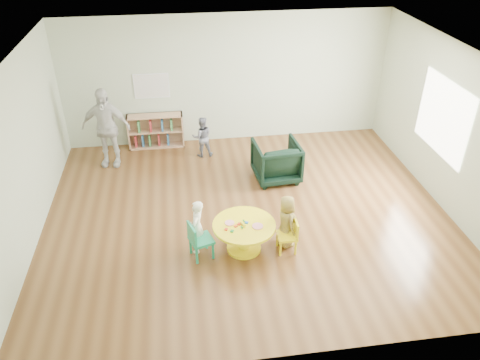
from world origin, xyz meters
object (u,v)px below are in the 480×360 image
(kid_chair_right, at_px, (290,235))
(adult_caretaker, at_px, (106,128))
(toddler, at_px, (202,137))
(kid_chair_left, at_px, (198,240))
(armchair, at_px, (276,161))
(activity_table, at_px, (244,232))
(child_left, at_px, (197,227))
(bookshelf, at_px, (155,131))
(child_right, at_px, (286,221))

(kid_chair_right, bearing_deg, adult_caretaker, 44.31)
(kid_chair_right, relative_size, toddler, 0.64)
(kid_chair_left, height_order, armchair, armchair)
(toddler, bearing_deg, activity_table, 94.07)
(kid_chair_left, relative_size, adult_caretaker, 0.38)
(adult_caretaker, bearing_deg, kid_chair_left, -54.25)
(adult_caretaker, bearing_deg, child_left, -53.05)
(bookshelf, xyz_separation_m, adult_caretaker, (-0.93, -0.70, 0.46))
(kid_chair_right, distance_m, armchair, 2.18)
(kid_chair_right, xyz_separation_m, toddler, (-1.12, 3.30, 0.14))
(bookshelf, height_order, adult_caretaker, adult_caretaker)
(kid_chair_right, bearing_deg, activity_table, 81.38)
(armchair, bearing_deg, activity_table, 60.60)
(kid_chair_right, relative_size, adult_caretaker, 0.34)
(bookshelf, relative_size, child_right, 1.33)
(child_left, xyz_separation_m, adult_caretaker, (-1.62, 3.01, 0.37))
(bookshelf, relative_size, armchair, 1.39)
(armchair, distance_m, toddler, 1.78)
(activity_table, distance_m, armchair, 2.25)
(kid_chair_left, relative_size, child_left, 0.69)
(adult_caretaker, bearing_deg, bookshelf, 45.52)
(kid_chair_left, xyz_separation_m, toddler, (0.30, 3.27, 0.11))
(child_right, distance_m, adult_caretaker, 4.31)
(toddler, xyz_separation_m, adult_caretaker, (-1.92, -0.09, 0.39))
(activity_table, distance_m, child_left, 0.73)
(armchair, relative_size, adult_caretaker, 0.52)
(activity_table, bearing_deg, kid_chair_right, -9.49)
(activity_table, height_order, armchair, armchair)
(kid_chair_right, height_order, armchair, armchair)
(kid_chair_left, distance_m, child_left, 0.20)
(bookshelf, distance_m, toddler, 1.16)
(child_left, height_order, toddler, child_left)
(bookshelf, distance_m, child_left, 3.77)
(child_right, height_order, adult_caretaker, adult_caretaker)
(kid_chair_right, relative_size, bookshelf, 0.47)
(armchair, bearing_deg, child_right, 77.74)
(activity_table, distance_m, bookshelf, 4.04)
(bookshelf, bearing_deg, adult_caretaker, -143.17)
(kid_chair_left, height_order, kid_chair_right, kid_chair_left)
(bookshelf, distance_m, child_right, 4.30)
(bookshelf, height_order, toddler, toddler)
(activity_table, bearing_deg, kid_chair_left, -173.60)
(bookshelf, bearing_deg, child_left, -79.46)
(kid_chair_right, xyz_separation_m, bookshelf, (-2.11, 3.91, 0.06))
(kid_chair_left, height_order, child_left, child_left)
(activity_table, relative_size, kid_chair_right, 1.74)
(child_left, relative_size, child_right, 1.01)
(toddler, height_order, adult_caretaker, adult_caretaker)
(activity_table, height_order, adult_caretaker, adult_caretaker)
(activity_table, relative_size, child_left, 1.08)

